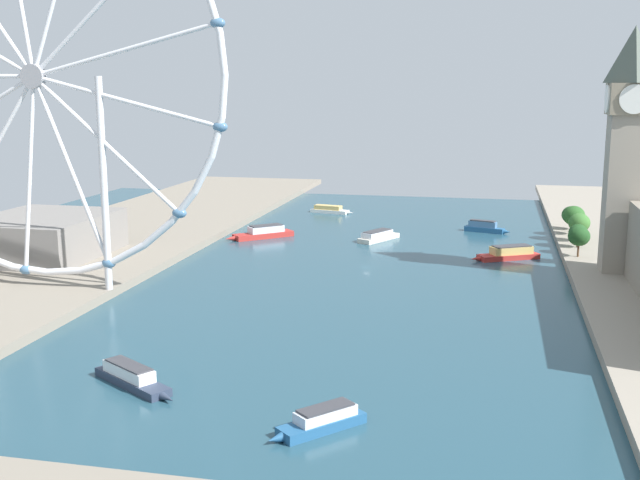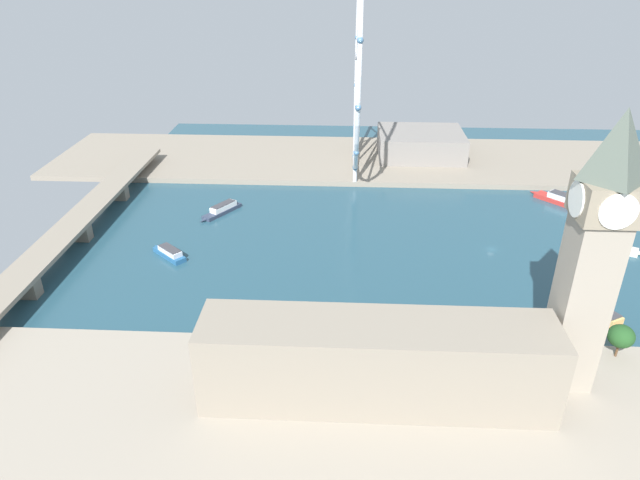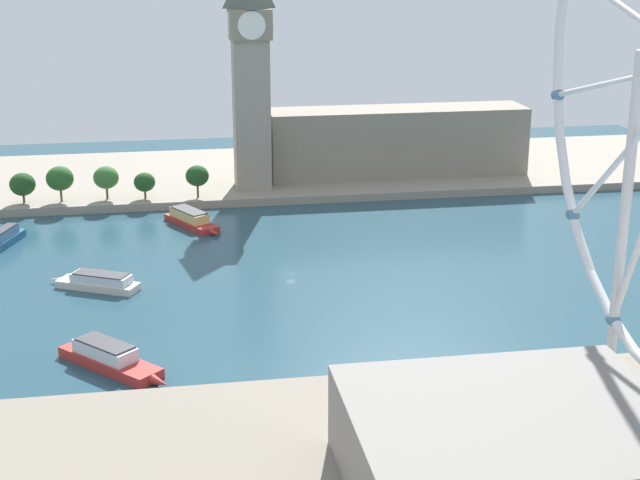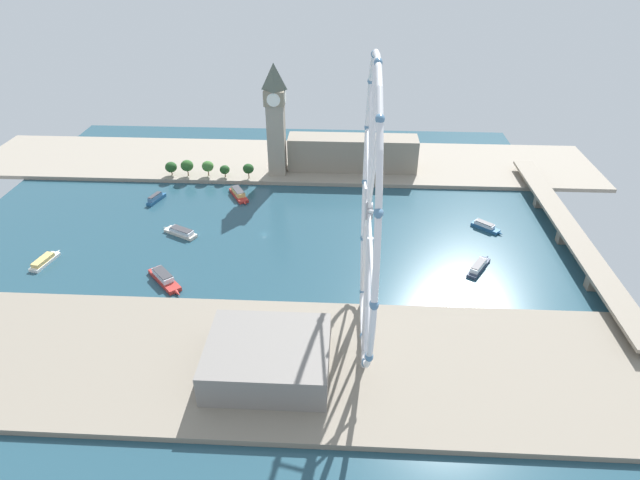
% 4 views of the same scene
% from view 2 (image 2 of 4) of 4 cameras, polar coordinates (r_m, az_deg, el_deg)
% --- Properties ---
extents(ground_plane, '(410.46, 410.46, 0.00)m').
position_cam_2_polar(ground_plane, '(276.51, 16.86, -0.91)').
color(ground_plane, '#234756').
extents(riverbank_left, '(90.00, 520.00, 3.00)m').
position_cam_2_polar(riverbank_left, '(183.08, 25.22, -18.45)').
color(riverbank_left, gray).
rests_on(riverbank_left, ground_plane).
extents(riverbank_right, '(90.00, 520.00, 3.00)m').
position_cam_2_polar(riverbank_right, '(384.14, 13.11, 7.76)').
color(riverbank_right, gray).
rests_on(riverbank_right, ground_plane).
extents(clock_tower, '(16.44, 16.44, 86.99)m').
position_cam_2_polar(clock_tower, '(177.74, 25.76, -1.27)').
color(clock_tower, gray).
rests_on(clock_tower, riverbank_left).
extents(parliament_block, '(22.00, 104.03, 26.94)m').
position_cam_2_polar(parliament_block, '(171.46, 5.72, -12.17)').
color(parliament_block, gray).
rests_on(parliament_block, riverbank_left).
extents(ferris_wheel, '(132.92, 3.20, 135.22)m').
position_cam_2_polar(ferris_wheel, '(340.22, 3.86, 18.17)').
color(ferris_wheel, silver).
rests_on(ferris_wheel, riverbank_right).
extents(riverside_hall, '(45.79, 54.94, 16.03)m').
position_cam_2_polar(riverside_hall, '(383.98, 10.08, 9.54)').
color(riverside_hall, gray).
rests_on(riverside_hall, riverbank_right).
extents(river_bridge, '(222.46, 15.20, 9.67)m').
position_cam_2_polar(river_bridge, '(294.64, -23.48, 1.37)').
color(river_bridge, gray).
rests_on(river_bridge, ground_plane).
extents(tour_boat_0, '(17.94, 19.48, 4.84)m').
position_cam_2_polar(tour_boat_0, '(266.66, -14.96, -1.23)').
color(tour_boat_0, '#235684').
rests_on(tour_boat_0, ground_plane).
extents(tour_boat_3, '(27.95, 26.24, 5.91)m').
position_cam_2_polar(tour_boat_3, '(339.47, 23.09, 3.79)').
color(tour_boat_3, '#B22D28').
rests_on(tour_boat_3, ground_plane).
extents(tour_boat_4, '(26.37, 18.56, 5.02)m').
position_cam_2_polar(tour_boat_4, '(305.10, -9.84, 3.05)').
color(tour_boat_4, '#2D384C').
rests_on(tour_boat_4, ground_plane).
extents(tour_boat_5, '(28.23, 18.45, 5.62)m').
position_cam_2_polar(tour_boat_5, '(239.83, 26.01, -6.63)').
color(tour_boat_5, '#B22D28').
rests_on(tour_boat_5, ground_plane).
extents(tour_boat_6, '(17.09, 26.78, 4.75)m').
position_cam_2_polar(tour_boat_6, '(296.96, 27.18, -0.45)').
color(tour_boat_6, beige).
rests_on(tour_boat_6, ground_plane).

